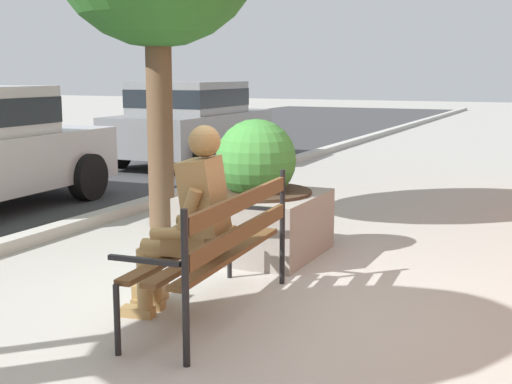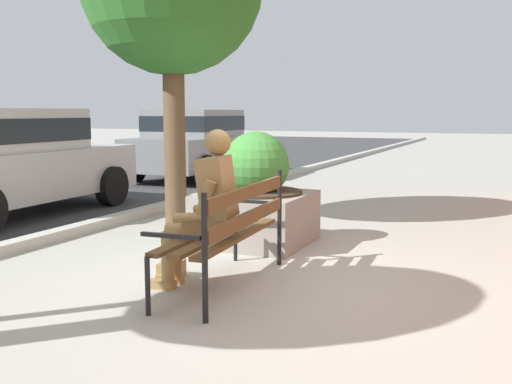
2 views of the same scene
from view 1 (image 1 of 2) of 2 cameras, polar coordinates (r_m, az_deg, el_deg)
ground_plane at (r=5.14m, az=-0.68°, el=-9.76°), size 80.00×80.00×0.00m
park_bench at (r=4.92m, az=-2.91°, el=-4.08°), size 1.83×0.66×0.95m
bronze_statue_seated at (r=4.89m, az=-5.78°, el=-2.70°), size 0.60×0.83×1.37m
concrete_planter at (r=6.63m, az=-0.00°, el=-0.72°), size 1.18×1.18×1.29m
parked_car_grey at (r=13.59m, az=-5.30°, el=5.96°), size 4.16×2.05×1.56m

